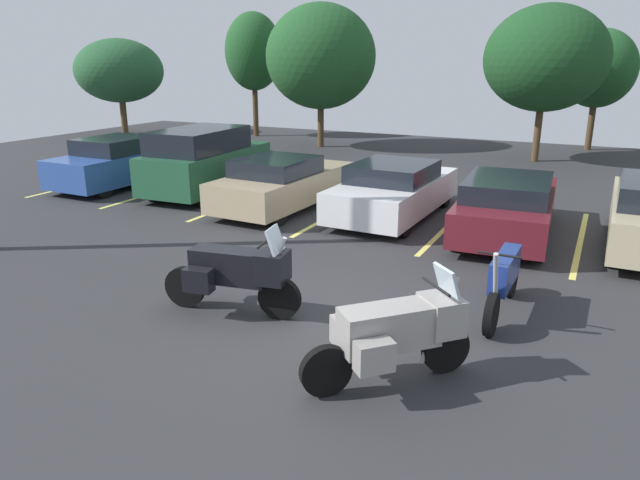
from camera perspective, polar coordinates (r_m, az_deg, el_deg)
name	(u,v)px	position (r m, az deg, el deg)	size (l,w,h in m)	color
ground	(313,322)	(9.00, -0.65, -8.10)	(44.00, 44.00, 0.10)	#2D2D30
motorcycle_touring	(236,272)	(9.02, -8.27, -3.11)	(2.27, 1.00, 1.46)	black
motorcycle_second	(504,279)	(9.35, 17.63, -3.70)	(0.62, 2.28, 1.29)	black
motorcycle_third	(397,331)	(7.14, 7.55, -8.90)	(1.66, 1.71, 1.43)	black
parking_stripes	(392,218)	(14.65, 7.06, 2.19)	(20.50, 5.17, 0.01)	#EAE066
car_blue	(119,163)	(19.20, -19.18, 7.21)	(1.89, 4.41, 1.51)	#2D519E
car_green	(205,161)	(17.40, -11.26, 7.64)	(2.12, 4.48, 1.92)	#235638
car_tan	(283,183)	(15.41, -3.68, 5.62)	(2.07, 4.67, 1.38)	tan
car_white	(394,190)	(14.65, 7.27, 4.89)	(2.08, 4.63, 1.38)	white
car_maroon	(507,205)	(13.59, 17.94, 3.26)	(2.15, 4.78, 1.37)	maroon
tree_right	(119,71)	(32.85, -19.15, 15.46)	(4.47, 4.47, 4.81)	#4C3823
tree_far_left	(321,57)	(26.22, 0.07, 17.59)	(4.75, 4.75, 6.10)	#4C3823
tree_center_left	(598,69)	(27.91, 25.72, 14.95)	(3.08, 3.08, 5.03)	#4C3823
tree_center	(546,59)	(23.90, 21.33, 16.30)	(4.50, 4.50, 5.75)	#4C3823
tree_center_right	(254,52)	(30.24, -6.55, 17.92)	(2.82, 2.82, 6.00)	#4C3823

